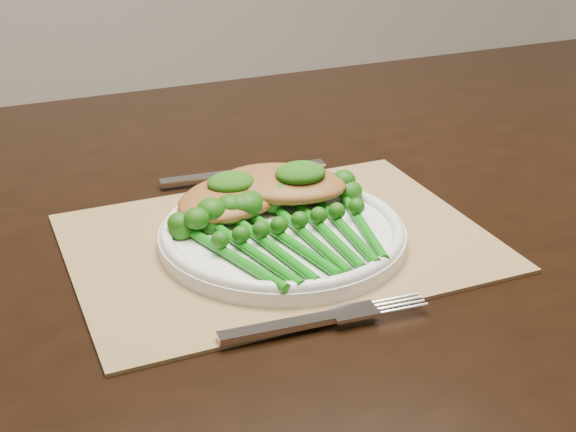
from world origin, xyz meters
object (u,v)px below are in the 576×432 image
object	(u,v)px
placemat	(279,242)
dinner_plate	(282,233)
chicken_fillet_left	(233,197)
broccolini_bundle	(301,240)

from	to	relation	value
placemat	dinner_plate	distance (m)	0.01
chicken_fillet_left	broccolini_bundle	world-z (taller)	chicken_fillet_left
placemat	broccolini_bundle	size ratio (longest dim) A/B	2.00
chicken_fillet_left	broccolini_bundle	bearing A→B (deg)	-101.41
dinner_plate	chicken_fillet_left	distance (m)	0.07
chicken_fillet_left	broccolini_bundle	size ratio (longest dim) A/B	0.66
placemat	dinner_plate	bearing A→B (deg)	-72.29
placemat	chicken_fillet_left	xyz separation A→B (m)	(-0.03, 0.06, 0.03)
dinner_plate	broccolini_bundle	xyz separation A→B (m)	(0.01, -0.04, 0.01)
placemat	dinner_plate	size ratio (longest dim) A/B	1.67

